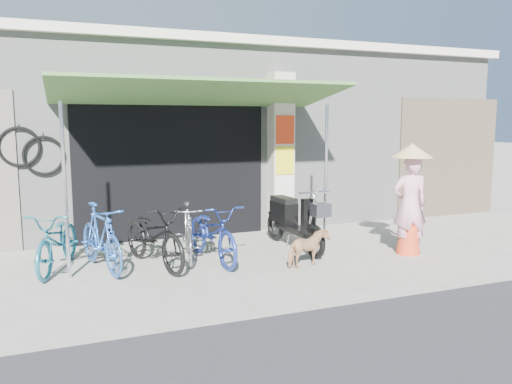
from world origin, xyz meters
name	(u,v)px	position (x,y,z in m)	size (l,w,h in m)	color
ground	(294,270)	(0.00, 0.00, 0.00)	(80.00, 80.00, 0.00)	#9C988D
bicycle_shop	(201,133)	(0.00, 5.09, 1.83)	(12.30, 5.30, 3.66)	gray
shop_pillar	(280,153)	(0.85, 2.45, 1.50)	(0.42, 0.44, 3.00)	beige
awning	(201,95)	(-0.90, 1.63, 2.51)	(4.60, 1.88, 2.72)	#3C672E
neighbour_right	(448,158)	(5.00, 2.59, 1.30)	(2.60, 0.06, 2.60)	brown
bike_teal	(58,240)	(-3.13, 1.19, 0.43)	(0.57, 1.65, 0.86)	#1A6478
bike_blue	(101,237)	(-2.56, 0.97, 0.47)	(0.45, 1.58, 0.95)	#224F9C
bike_black	(154,235)	(-1.83, 0.88, 0.46)	(0.61, 1.76, 0.92)	black
bike_silver	(188,232)	(-1.29, 1.05, 0.44)	(0.41, 1.45, 0.87)	#ADACB1
bike_navy	(212,232)	(-0.96, 0.85, 0.45)	(0.59, 1.71, 0.90)	navy
street_dog	(308,249)	(0.24, 0.05, 0.27)	(0.30, 0.65, 0.55)	tan
moped	(292,220)	(0.49, 1.12, 0.48)	(0.53, 1.85, 1.04)	black
nun	(410,200)	(2.08, 0.15, 0.87)	(0.64, 0.64, 1.76)	pink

